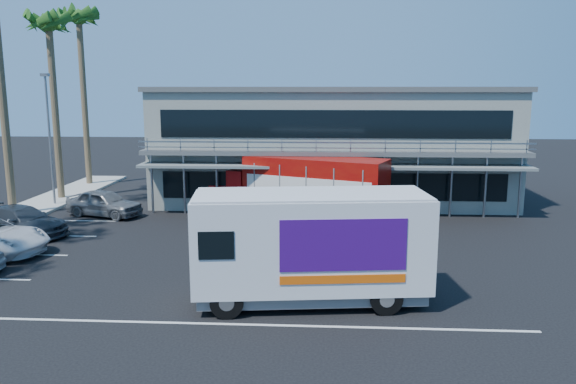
{
  "coord_description": "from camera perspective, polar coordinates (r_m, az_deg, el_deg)",
  "views": [
    {
      "loc": [
        2.3,
        -22.27,
        7.25
      ],
      "look_at": [
        0.75,
        4.24,
        2.3
      ],
      "focal_mm": 35.0,
      "sensor_mm": 36.0,
      "label": 1
    }
  ],
  "objects": [
    {
      "name": "parked_car_d",
      "position": [
        30.85,
        -25.45,
        -2.69
      ],
      "size": [
        5.42,
        3.63,
        1.46
      ],
      "primitive_type": "imported",
      "rotation": [
        0.0,
        0.0,
        1.22
      ],
      "color": "#282F36",
      "rests_on": "ground"
    },
    {
      "name": "red_truck",
      "position": [
        31.51,
        1.58,
        0.78
      ],
      "size": [
        10.4,
        6.07,
        3.46
      ],
      "rotation": [
        0.0,
        0.0,
        -0.39
      ],
      "color": "#9F0C0D",
      "rests_on": "ground"
    },
    {
      "name": "palm_f",
      "position": [
        44.53,
        -20.43,
        15.36
      ],
      "size": [
        2.8,
        2.8,
        13.25
      ],
      "color": "brown",
      "rests_on": "ground"
    },
    {
      "name": "ground",
      "position": [
        23.54,
        -2.44,
        -7.4
      ],
      "size": [
        120.0,
        120.0,
        0.0
      ],
      "primitive_type": "plane",
      "color": "black",
      "rests_on": "ground"
    },
    {
      "name": "white_van",
      "position": [
        18.97,
        2.31,
        -5.43
      ],
      "size": [
        8.07,
        3.57,
        3.82
      ],
      "rotation": [
        0.0,
        0.0,
        0.12
      ],
      "color": "silver",
      "rests_on": "ground"
    },
    {
      "name": "building",
      "position": [
        37.39,
        4.42,
        5.01
      ],
      "size": [
        22.4,
        12.0,
        7.3
      ],
      "color": "gray",
      "rests_on": "ground"
    },
    {
      "name": "palm_e",
      "position": [
        39.29,
        -23.09,
        14.59
      ],
      "size": [
        2.8,
        2.8,
        12.25
      ],
      "color": "brown",
      "rests_on": "ground"
    },
    {
      "name": "parked_car_e",
      "position": [
        33.72,
        -18.18,
        -1.07
      ],
      "size": [
        4.82,
        3.14,
        1.53
      ],
      "primitive_type": "imported",
      "rotation": [
        0.0,
        0.0,
        1.25
      ],
      "color": "slate",
      "rests_on": "ground"
    },
    {
      "name": "light_pole_far",
      "position": [
        37.24,
        -23.08,
        5.49
      ],
      "size": [
        0.5,
        0.25,
        8.09
      ],
      "color": "gray",
      "rests_on": "ground"
    }
  ]
}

